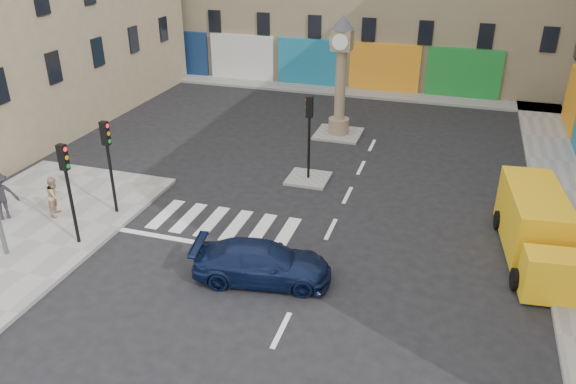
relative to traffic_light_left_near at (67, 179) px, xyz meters
The scene contains 13 objects.
ground 8.71m from the traffic_light_left_near, ahead, with size 120.00×120.00×0.00m, color black.
sidewalk_right 19.79m from the traffic_light_left_near, 29.96° to the left, with size 2.60×30.00×0.15m, color gray.
sidewalk_far 22.56m from the traffic_light_left_near, 78.94° to the left, with size 32.00×2.40×0.15m, color gray.
island_near 10.35m from the traffic_light_left_near, 51.07° to the left, with size 1.80×1.80×0.12m, color gray.
island_far 15.38m from the traffic_light_left_near, 65.46° to the left, with size 2.40×2.40×0.12m, color gray.
traffic_light_left_near is the anchor object (origin of this frame).
traffic_light_left_far 2.40m from the traffic_light_left_near, 90.00° to the left, with size 0.28×0.22×3.70m.
traffic_light_island 10.03m from the traffic_light_left_near, 51.07° to the left, with size 0.28×0.22×3.70m.
clock_pillar 15.19m from the traffic_light_left_near, 65.45° to the left, with size 1.20×1.20×6.10m.
navy_sedan 7.23m from the traffic_light_left_near, ahead, with size 1.80×4.42×1.28m, color black.
yellow_van 15.95m from the traffic_light_left_near, 15.40° to the left, with size 2.49×6.00×2.12m.
pedestrian_tan 3.08m from the traffic_light_left_near, 143.01° to the left, with size 0.76×0.59×1.56m, color tan.
pedestrian_dark 4.10m from the traffic_light_left_near, behind, with size 1.23×0.71×1.91m, color black.
Camera 1 is at (3.95, -13.91, 10.55)m, focal length 35.00 mm.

